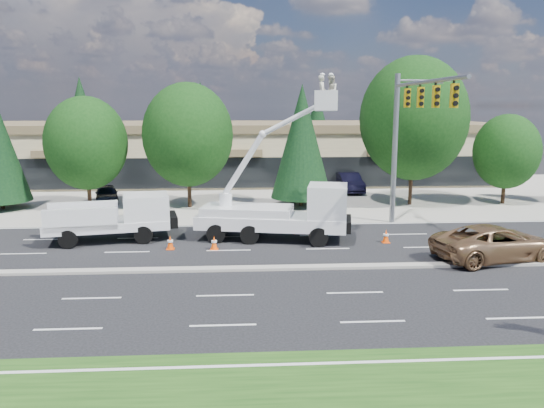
{
  "coord_description": "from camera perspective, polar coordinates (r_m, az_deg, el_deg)",
  "views": [
    {
      "loc": [
        0.63,
        -22.47,
        7.12
      ],
      "look_at": [
        2.16,
        2.89,
        2.4
      ],
      "focal_mm": 35.0,
      "sensor_mm": 36.0,
      "label": 1
    }
  ],
  "objects": [
    {
      "name": "tree_front_e",
      "position": [
        37.81,
        3.22,
        6.74
      ],
      "size": [
        4.38,
        4.38,
        8.64
      ],
      "color": "#332114",
      "rests_on": "ground"
    },
    {
      "name": "traffic_cone_b",
      "position": [
        27.2,
        -10.89,
        -4.1
      ],
      "size": [
        0.4,
        0.4,
        0.7
      ],
      "color": "#FF4C08",
      "rests_on": "ground"
    },
    {
      "name": "concrete_apron",
      "position": [
        43.07,
        -4.24,
        0.98
      ],
      "size": [
        140.0,
        22.0,
        0.01
      ],
      "primitive_type": "cube",
      "color": "#9C988E",
      "rests_on": "ground"
    },
    {
      "name": "tree_front_c",
      "position": [
        39.03,
        -19.36,
        6.19
      ],
      "size": [
        5.63,
        5.63,
        7.81
      ],
      "color": "#332114",
      "rests_on": "ground"
    },
    {
      "name": "traffic_cone_c",
      "position": [
        26.81,
        -6.24,
        -4.19
      ],
      "size": [
        0.4,
        0.4,
        0.7
      ],
      "color": "#FF4C08",
      "rests_on": "ground"
    },
    {
      "name": "strip_mall",
      "position": [
        52.62,
        -4.14,
        5.82
      ],
      "size": [
        50.4,
        15.4,
        5.5
      ],
      "color": "tan",
      "rests_on": "ground"
    },
    {
      "name": "tree_back_c",
      "position": [
        65.19,
        4.87,
        8.44
      ],
      "size": [
        4.54,
        4.54,
        8.95
      ],
      "color": "#332114",
      "rests_on": "ground"
    },
    {
      "name": "parked_car_east",
      "position": [
        44.86,
        8.31,
        2.31
      ],
      "size": [
        1.82,
        4.89,
        1.6
      ],
      "primitive_type": "imported",
      "rotation": [
        0.0,
        0.0,
        0.03
      ],
      "color": "black",
      "rests_on": "ground"
    },
    {
      "name": "tree_back_d",
      "position": [
        67.95,
        15.06,
        8.58
      ],
      "size": [
        4.96,
        4.96,
        9.78
      ],
      "color": "#332114",
      "rests_on": "ground"
    },
    {
      "name": "signal_mast",
      "position": [
        30.99,
        14.36,
        8.23
      ],
      "size": [
        2.76,
        10.16,
        9.0
      ],
      "color": "gray",
      "rests_on": "ground"
    },
    {
      "name": "tree_front_g",
      "position": [
        42.31,
        23.92,
        5.17
      ],
      "size": [
        4.73,
        4.73,
        6.56
      ],
      "color": "#332114",
      "rests_on": "ground"
    },
    {
      "name": "tree_front_f",
      "position": [
        39.47,
        15.0,
        8.86
      ],
      "size": [
        7.66,
        7.66,
        10.62
      ],
      "color": "#332114",
      "rests_on": "ground"
    },
    {
      "name": "traffic_cone_d",
      "position": [
        28.64,
        12.16,
        -3.41
      ],
      "size": [
        0.4,
        0.4,
        0.7
      ],
      "color": "#FF4C08",
      "rests_on": "ground"
    },
    {
      "name": "bucket_truck",
      "position": [
        28.2,
        1.62,
        -0.15
      ],
      "size": [
        8.44,
        3.93,
        8.75
      ],
      "rotation": [
        0.0,
        0.0,
        -0.2
      ],
      "color": "white",
      "rests_on": "ground"
    },
    {
      "name": "utility_pickup",
      "position": [
        29.47,
        -16.32,
        -1.89
      ],
      "size": [
        6.69,
        3.53,
        2.44
      ],
      "rotation": [
        0.0,
        0.0,
        0.2
      ],
      "color": "white",
      "rests_on": "ground"
    },
    {
      "name": "tree_front_d",
      "position": [
        37.7,
        -9.04,
        7.35
      ],
      "size": [
        6.3,
        6.3,
        8.75
      ],
      "color": "#332114",
      "rests_on": "ground"
    },
    {
      "name": "tree_back_a",
      "position": [
        67.12,
        -19.8,
        8.63
      ],
      "size": [
        5.31,
        5.31,
        10.48
      ],
      "color": "#332114",
      "rests_on": "ground"
    },
    {
      "name": "road_median",
      "position": [
        23.56,
        -4.85,
        -6.95
      ],
      "size": [
        120.0,
        0.55,
        0.12
      ],
      "primitive_type": "cube",
      "color": "#9C988E",
      "rests_on": "ground"
    },
    {
      "name": "tree_back_b",
      "position": [
        64.66,
        -7.65,
        8.84
      ],
      "size": [
        5.04,
        5.04,
        9.94
      ],
      "color": "#332114",
      "rests_on": "ground"
    },
    {
      "name": "minivan",
      "position": [
        26.91,
        22.92,
        -3.86
      ],
      "size": [
        6.38,
        3.94,
        1.65
      ],
      "primitive_type": "imported",
      "rotation": [
        0.0,
        0.0,
        1.79
      ],
      "color": "#976E49",
      "rests_on": "ground"
    },
    {
      "name": "parked_car_west",
      "position": [
        41.19,
        -17.36,
        1.04
      ],
      "size": [
        2.53,
        4.25,
        1.35
      ],
      "primitive_type": "imported",
      "rotation": [
        0.0,
        0.0,
        0.25
      ],
      "color": "black",
      "rests_on": "ground"
    },
    {
      "name": "ground",
      "position": [
        23.58,
        -4.85,
        -7.09
      ],
      "size": [
        140.0,
        140.0,
        0.0
      ],
      "primitive_type": "plane",
      "color": "black",
      "rests_on": "ground"
    }
  ]
}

